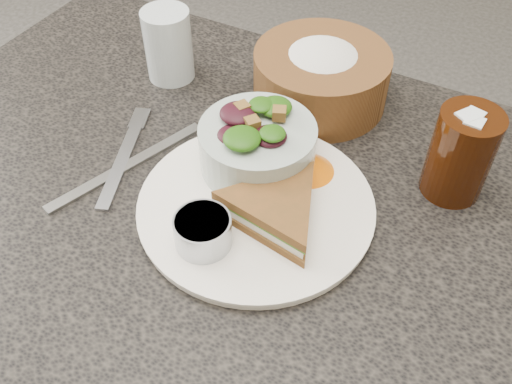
{
  "coord_description": "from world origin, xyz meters",
  "views": [
    {
      "loc": [
        0.22,
        -0.37,
        1.24
      ],
      "look_at": [
        0.01,
        0.01,
        0.78
      ],
      "focal_mm": 40.0,
      "sensor_mm": 36.0,
      "label": 1
    }
  ],
  "objects": [
    {
      "name": "fork",
      "position": [
        -0.17,
        0.01,
        0.75
      ],
      "size": [
        0.08,
        0.16,
        0.0
      ],
      "primitive_type": "cube",
      "rotation": [
        0.0,
        0.0,
        0.37
      ],
      "color": "#9C9FAA",
      "rests_on": "dining_table"
    },
    {
      "name": "knife",
      "position": [
        -0.16,
        0.0,
        0.75
      ],
      "size": [
        0.09,
        0.22,
        0.0
      ],
      "primitive_type": "cube",
      "rotation": [
        0.0,
        0.0,
        -0.34
      ],
      "color": "#969697",
      "rests_on": "dining_table"
    },
    {
      "name": "bread_basket",
      "position": [
        -0.01,
        0.24,
        0.8
      ],
      "size": [
        0.19,
        0.19,
        0.1
      ],
      "primitive_type": null,
      "rotation": [
        0.0,
        0.0,
        0.04
      ],
      "color": "brown",
      "rests_on": "dining_table"
    },
    {
      "name": "water_glass",
      "position": [
        -0.22,
        0.19,
        0.8
      ],
      "size": [
        0.08,
        0.08,
        0.1
      ],
      "primitive_type": "cylinder",
      "rotation": [
        0.0,
        0.0,
        -0.18
      ],
      "color": "silver",
      "rests_on": "dining_table"
    },
    {
      "name": "orange_wedge",
      "position": [
        0.05,
        0.09,
        0.78
      ],
      "size": [
        0.09,
        0.09,
        0.03
      ],
      "primitive_type": "cone",
      "rotation": [
        0.0,
        0.0,
        0.68
      ],
      "color": "orange",
      "rests_on": "dinner_plate"
    },
    {
      "name": "cola_glass",
      "position": [
        0.2,
        0.15,
        0.81
      ],
      "size": [
        0.08,
        0.08,
        0.12
      ],
      "primitive_type": null,
      "rotation": [
        0.0,
        0.0,
        -0.19
      ],
      "color": "black",
      "rests_on": "dining_table"
    },
    {
      "name": "sandwich",
      "position": [
        0.05,
        0.0,
        0.78
      ],
      "size": [
        0.16,
        0.16,
        0.04
      ],
      "primitive_type": null,
      "rotation": [
        0.0,
        0.0,
        -0.16
      ],
      "color": "brown",
      "rests_on": "dinner_plate"
    },
    {
      "name": "dressing_ramekin",
      "position": [
        -0.01,
        -0.06,
        0.78
      ],
      "size": [
        0.06,
        0.06,
        0.04
      ],
      "primitive_type": "cylinder",
      "rotation": [
        0.0,
        0.0,
        0.03
      ],
      "color": "#A1A7AF",
      "rests_on": "dinner_plate"
    },
    {
      "name": "dinner_plate",
      "position": [
        0.01,
        0.01,
        0.76
      ],
      "size": [
        0.27,
        0.27,
        0.01
      ],
      "primitive_type": "cylinder",
      "color": "white",
      "rests_on": "dining_table"
    },
    {
      "name": "salad_bowl",
      "position": [
        -0.01,
        0.07,
        0.8
      ],
      "size": [
        0.17,
        0.17,
        0.08
      ],
      "primitive_type": null,
      "rotation": [
        0.0,
        0.0,
        0.28
      ],
      "color": "#A2B2AB",
      "rests_on": "dinner_plate"
    },
    {
      "name": "dining_table",
      "position": [
        0.0,
        0.0,
        0.38
      ],
      "size": [
        1.0,
        0.7,
        0.75
      ],
      "primitive_type": "cube",
      "color": "black",
      "rests_on": "floor"
    }
  ]
}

